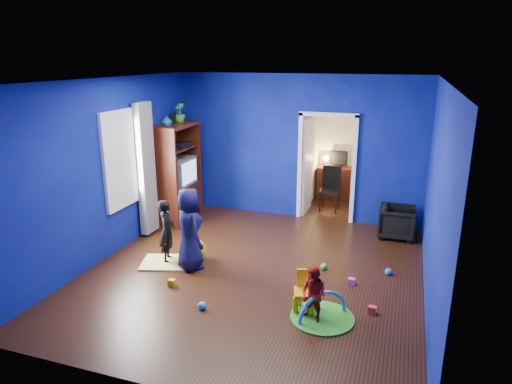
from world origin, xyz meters
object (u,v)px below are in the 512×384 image
(tv_armoire, at_px, (177,173))
(play_mat, at_px, (322,318))
(crt_tv, at_px, (179,171))
(folding_chair, at_px, (330,190))
(vase, at_px, (167,121))
(child_black, at_px, (167,231))
(child_navy, at_px, (189,229))
(kid_chair, at_px, (305,294))
(toddler_red, at_px, (314,295))
(armchair, at_px, (397,222))
(hopper_ball, at_px, (195,250))
(study_desk, at_px, (337,183))

(tv_armoire, xyz_separation_m, play_mat, (3.47, -2.73, -0.97))
(crt_tv, height_order, folding_chair, crt_tv)
(vase, bearing_deg, child_black, -63.46)
(child_navy, bearing_deg, child_black, 30.84)
(crt_tv, bearing_deg, child_black, -68.40)
(child_navy, bearing_deg, kid_chair, -155.96)
(kid_chair, bearing_deg, toddler_red, -69.34)
(armchair, distance_m, child_black, 4.16)
(child_black, relative_size, vase, 5.17)
(play_mat, bearing_deg, folding_chair, 98.72)
(child_navy, xyz_separation_m, vase, (-1.22, 1.64, 1.41))
(vase, bearing_deg, tv_armoire, 90.00)
(vase, bearing_deg, folding_chair, 32.87)
(child_navy, xyz_separation_m, hopper_ball, (-0.05, 0.25, -0.47))
(vase, height_order, crt_tv, vase)
(folding_chair, bearing_deg, study_desk, 90.00)
(armchair, relative_size, play_mat, 0.79)
(child_black, relative_size, hopper_ball, 2.82)
(tv_armoire, xyz_separation_m, study_desk, (2.82, 2.48, -0.60))
(toddler_red, distance_m, folding_chair, 4.39)
(child_navy, xyz_separation_m, toddler_red, (2.15, -0.90, -0.28))
(hopper_ball, xyz_separation_m, play_mat, (2.30, -1.05, -0.18))
(child_navy, relative_size, crt_tv, 1.86)
(study_desk, bearing_deg, child_navy, -109.91)
(hopper_ball, bearing_deg, toddler_red, -27.61)
(play_mat, distance_m, study_desk, 5.27)
(folding_chair, bearing_deg, tv_armoire, -151.64)
(armchair, bearing_deg, child_black, 122.81)
(play_mat, bearing_deg, tv_armoire, 141.80)
(vase, relative_size, hopper_ball, 0.54)
(child_navy, distance_m, toddler_red, 2.35)
(armchair, height_order, folding_chair, folding_chair)
(child_navy, bearing_deg, play_mat, -156.13)
(child_black, distance_m, kid_chair, 2.60)
(crt_tv, bearing_deg, kid_chair, -39.66)
(tv_armoire, height_order, kid_chair, tv_armoire)
(tv_armoire, bearing_deg, child_black, -67.33)
(child_black, xyz_separation_m, tv_armoire, (-0.77, 1.84, 0.46))
(armchair, height_order, tv_armoire, tv_armoire)
(hopper_ball, distance_m, kid_chair, 2.26)
(tv_armoire, bearing_deg, study_desk, 41.36)
(tv_armoire, distance_m, folding_chair, 3.25)
(vase, xyz_separation_m, study_desk, (2.82, 2.78, -1.69))
(toddler_red, bearing_deg, tv_armoire, 164.24)
(hopper_ball, distance_m, study_desk, 4.49)
(vase, bearing_deg, armchair, 9.64)
(armchair, bearing_deg, folding_chair, 52.42)
(toddler_red, height_order, crt_tv, crt_tv)
(hopper_ball, relative_size, folding_chair, 0.40)
(kid_chair, bearing_deg, tv_armoire, 124.48)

